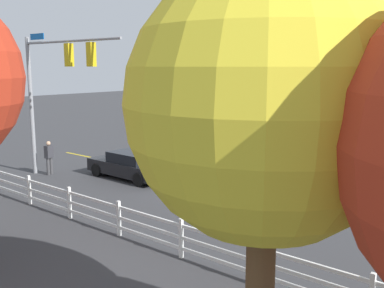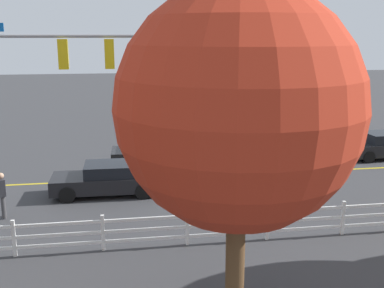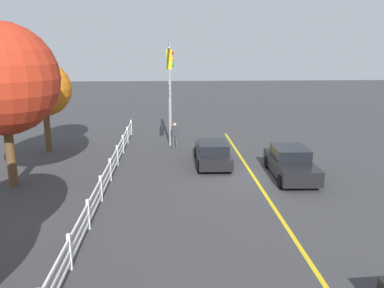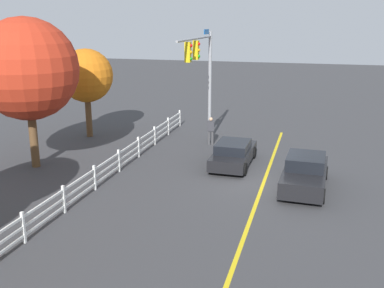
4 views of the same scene
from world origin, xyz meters
The scene contains 9 objects.
ground_plane centered at (0.00, 0.00, 0.00)m, with size 120.00×120.00×0.00m, color #38383A.
lane_center_stripe centered at (-4.00, 0.00, 0.00)m, with size 28.00×0.16×0.01m, color gold.
signal_assembly centered at (4.63, 4.22, 4.80)m, with size 6.78×0.38×6.84m.
car_0 centered at (-0.25, -1.85, 0.72)m, with size 4.63×2.09×1.50m.
car_1 centered at (2.15, 1.86, 0.64)m, with size 4.40×1.92×1.31m.
car_2 centered at (-12.36, -1.88, 0.65)m, with size 4.25×2.09×1.36m.
pedestrian centered at (5.80, 3.94, 0.93)m, with size 0.34×0.45×1.69m.
white_rail_fence centered at (-3.00, 7.20, 0.60)m, with size 26.10×0.10×1.15m.
tree_2 centered at (-0.79, 11.72, 5.03)m, with size 5.06×5.06×7.57m.
Camera 2 is at (1.63, 20.99, 6.51)m, focal length 44.62 mm.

